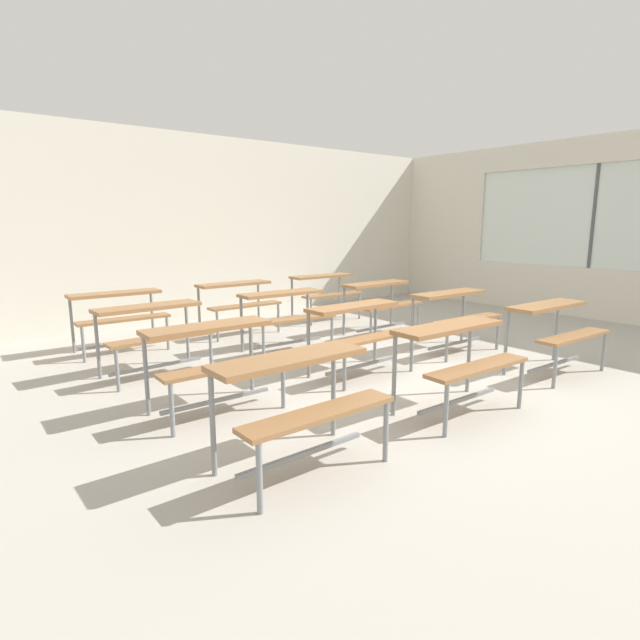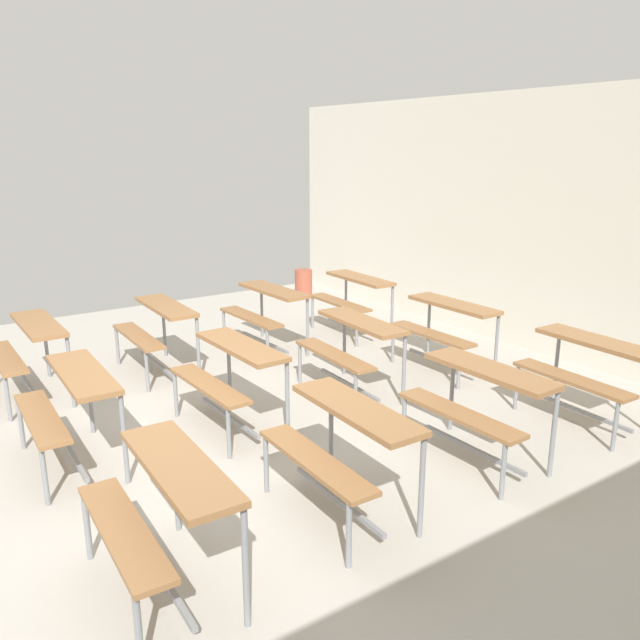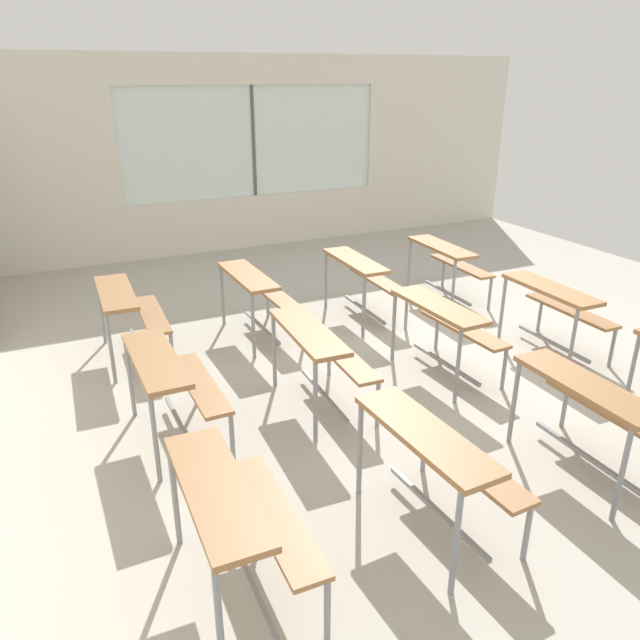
{
  "view_description": "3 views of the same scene",
  "coord_description": "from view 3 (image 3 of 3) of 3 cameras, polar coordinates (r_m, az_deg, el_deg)",
  "views": [
    {
      "loc": [
        -3.8,
        -3.3,
        1.6
      ],
      "look_at": [
        -0.31,
        1.12,
        0.5
      ],
      "focal_mm": 28.0,
      "sensor_mm": 36.0,
      "label": 1
    },
    {
      "loc": [
        4.38,
        -1.76,
        2.38
      ],
      "look_at": [
        -0.95,
        1.88,
        0.6
      ],
      "focal_mm": 35.59,
      "sensor_mm": 36.0,
      "label": 2
    },
    {
      "loc": [
        -4.53,
        3.82,
        2.71
      ],
      "look_at": [
        0.66,
        1.37,
        0.38
      ],
      "focal_mm": 34.1,
      "sensor_mm": 36.0,
      "label": 3
    }
  ],
  "objects": [
    {
      "name": "desk_bench_r2c0",
      "position": [
        3.88,
        10.99,
        -11.96
      ],
      "size": [
        1.12,
        0.64,
        0.74
      ],
      "rotation": [
        0.0,
        0.0,
        0.04
      ],
      "color": "olive",
      "rests_on": "ground"
    },
    {
      "name": "desk_bench_r0c1",
      "position": [
        6.6,
        21.34,
        1.59
      ],
      "size": [
        1.11,
        0.62,
        0.74
      ],
      "rotation": [
        0.0,
        0.0,
        -0.03
      ],
      "color": "olive",
      "rests_on": "ground"
    },
    {
      "name": "desk_bench_r1c1",
      "position": [
        5.82,
        11.79,
        0.01
      ],
      "size": [
        1.12,
        0.63,
        0.74
      ],
      "rotation": [
        0.0,
        0.0,
        0.03
      ],
      "color": "olive",
      "rests_on": "ground"
    },
    {
      "name": "desk_bench_r1c2",
      "position": [
        7.09,
        4.07,
        4.47
      ],
      "size": [
        1.11,
        0.62,
        0.74
      ],
      "rotation": [
        0.0,
        0.0,
        -0.02
      ],
      "color": "olive",
      "rests_on": "ground"
    },
    {
      "name": "ground",
      "position": [
        6.53,
        13.48,
        -3.29
      ],
      "size": [
        10.0,
        9.0,
        0.05
      ],
      "primitive_type": "cube",
      "color": "#ADA89E"
    },
    {
      "name": "desk_bench_r3c1",
      "position": [
        4.82,
        -13.75,
        -5.04
      ],
      "size": [
        1.11,
        0.6,
        0.74
      ],
      "rotation": [
        0.0,
        0.0,
        0.01
      ],
      "color": "olive",
      "rests_on": "ground"
    },
    {
      "name": "desk_bench_r1c0",
      "position": [
        4.73,
        24.3,
        -7.01
      ],
      "size": [
        1.11,
        0.61,
        0.74
      ],
      "rotation": [
        0.0,
        0.0,
        -0.02
      ],
      "color": "olive",
      "rests_on": "ground"
    },
    {
      "name": "desk_bench_r2c1",
      "position": [
        5.15,
        0.02,
        -2.51
      ],
      "size": [
        1.13,
        0.64,
        0.74
      ],
      "rotation": [
        0.0,
        0.0,
        -0.05
      ],
      "color": "olive",
      "rests_on": "ground"
    },
    {
      "name": "desk_bench_r3c0",
      "position": [
        3.42,
        -7.76,
        -17.01
      ],
      "size": [
        1.11,
        0.61,
        0.74
      ],
      "rotation": [
        0.0,
        0.0,
        -0.02
      ],
      "color": "olive",
      "rests_on": "ground"
    },
    {
      "name": "desk_bench_r2c2",
      "position": [
        6.58,
        -5.86,
        2.99
      ],
      "size": [
        1.11,
        0.61,
        0.74
      ],
      "rotation": [
        0.0,
        0.0,
        0.02
      ],
      "color": "olive",
      "rests_on": "ground"
    },
    {
      "name": "desk_bench_r3c2",
      "position": [
        6.34,
        -17.48,
        1.26
      ],
      "size": [
        1.12,
        0.63,
        0.74
      ],
      "rotation": [
        0.0,
        0.0,
        -0.03
      ],
      "color": "olive",
      "rests_on": "ground"
    },
    {
      "name": "wall_right",
      "position": [
        10.4,
        -2.83,
        15.14
      ],
      "size": [
        0.12,
        9.0,
        3.0
      ],
      "color": "silver",
      "rests_on": "ground"
    },
    {
      "name": "desk_bench_r0c2",
      "position": [
        7.81,
        11.93,
        5.7
      ],
      "size": [
        1.12,
        0.63,
        0.74
      ],
      "rotation": [
        0.0,
        0.0,
        -0.03
      ],
      "color": "olive",
      "rests_on": "ground"
    }
  ]
}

